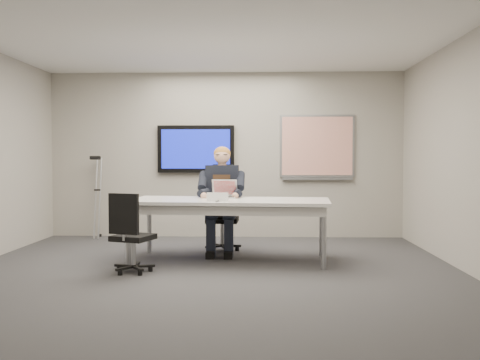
{
  "coord_description": "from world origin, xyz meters",
  "views": [
    {
      "loc": [
        0.59,
        -6.09,
        1.34
      ],
      "look_at": [
        0.33,
        0.9,
        1.06
      ],
      "focal_mm": 40.0,
      "sensor_mm": 36.0,
      "label": 1
    }
  ],
  "objects_px": {
    "office_chair_near": "(131,248)",
    "conference_table": "(229,206)",
    "office_chair_far": "(223,228)",
    "seated_person": "(221,210)",
    "laptop": "(224,193)"
  },
  "relations": [
    {
      "from": "laptop",
      "to": "seated_person",
      "type": "bearing_deg",
      "value": 112.95
    },
    {
      "from": "conference_table",
      "to": "laptop",
      "type": "relative_size",
      "value": 7.09
    },
    {
      "from": "office_chair_far",
      "to": "seated_person",
      "type": "xyz_separation_m",
      "value": [
        -0.0,
        -0.27,
        0.29
      ]
    },
    {
      "from": "seated_person",
      "to": "laptop",
      "type": "distance_m",
      "value": 0.34
    },
    {
      "from": "office_chair_near",
      "to": "laptop",
      "type": "distance_m",
      "value": 1.61
    },
    {
      "from": "office_chair_far",
      "to": "laptop",
      "type": "bearing_deg",
      "value": -81.64
    },
    {
      "from": "conference_table",
      "to": "office_chair_near",
      "type": "distance_m",
      "value": 1.43
    },
    {
      "from": "seated_person",
      "to": "laptop",
      "type": "xyz_separation_m",
      "value": [
        0.06,
        -0.22,
        0.26
      ]
    },
    {
      "from": "office_chair_far",
      "to": "seated_person",
      "type": "bearing_deg",
      "value": -88.57
    },
    {
      "from": "conference_table",
      "to": "laptop",
      "type": "height_order",
      "value": "laptop"
    },
    {
      "from": "seated_person",
      "to": "laptop",
      "type": "bearing_deg",
      "value": -74.65
    },
    {
      "from": "office_chair_far",
      "to": "office_chair_near",
      "type": "xyz_separation_m",
      "value": [
        -0.96,
        -1.6,
        -0.03
      ]
    },
    {
      "from": "office_chair_near",
      "to": "conference_table",
      "type": "bearing_deg",
      "value": -124.53
    },
    {
      "from": "conference_table",
      "to": "office_chair_near",
      "type": "relative_size",
      "value": 2.86
    },
    {
      "from": "office_chair_far",
      "to": "seated_person",
      "type": "distance_m",
      "value": 0.39
    }
  ]
}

